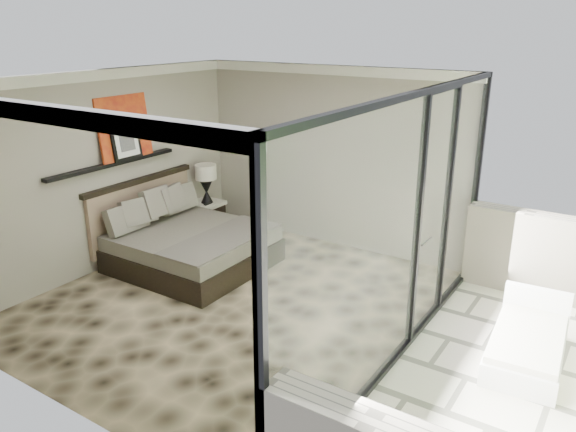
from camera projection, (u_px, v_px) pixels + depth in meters
The scene contains 13 objects.
floor at pixel (233, 301), 7.19m from camera, with size 5.00×5.00×0.00m, color black.
ceiling at pixel (226, 79), 6.29m from camera, with size 4.50×5.00×0.02m, color silver.
back_wall at pixel (331, 158), 8.71m from camera, with size 4.50×0.02×2.80m, color gray.
left_wall at pixel (106, 172), 7.90m from camera, with size 0.02×5.00×2.80m, color gray.
glass_wall at pixel (407, 234), 5.57m from camera, with size 0.08×5.00×2.80m, color white.
terrace_slab at pixel (547, 410), 5.27m from camera, with size 3.00×5.00×0.12m, color beige.
picture_ledge at pixel (113, 164), 7.91m from camera, with size 0.12×2.20×0.05m, color black.
bed at pixel (187, 243), 8.20m from camera, with size 2.04×1.98×1.13m.
nightstand at pixel (207, 217), 9.57m from camera, with size 0.50×0.50×0.50m, color black.
table_lamp at pixel (206, 178), 9.32m from camera, with size 0.36×0.36×0.65m.
abstract_canvas at pixel (124, 127), 7.98m from camera, with size 0.04×0.90×0.90m, color red.
framed_print at pixel (125, 139), 7.96m from camera, with size 0.03×0.50×0.60m, color black.
lounger at pixel (527, 344), 5.92m from camera, with size 0.81×1.47×0.56m.
Camera 1 is at (4.12, -5.00, 3.38)m, focal length 35.00 mm.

